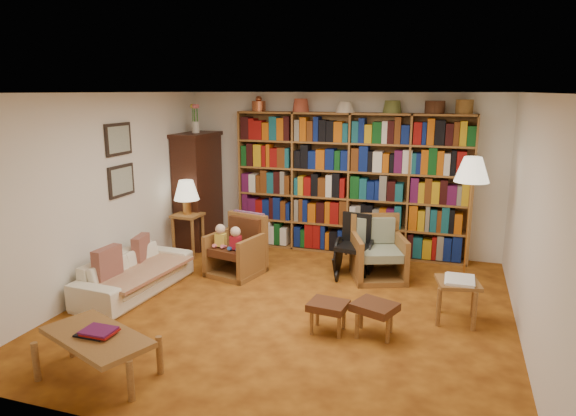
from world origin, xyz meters
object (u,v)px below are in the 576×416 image
at_px(wheelchair, 355,248).
at_px(coffee_table, 97,340).
at_px(armchair_sage, 380,254).
at_px(footstool_a, 328,308).
at_px(floor_lamp, 472,175).
at_px(side_table_papers, 458,288).
at_px(footstool_b, 375,309).
at_px(side_table_lamp, 188,225).
at_px(sofa, 135,273).
at_px(armchair_leather, 238,249).

distance_m(wheelchair, coffee_table, 3.72).
bearing_deg(armchair_sage, footstool_a, -98.43).
distance_m(floor_lamp, side_table_papers, 1.71).
height_order(side_table_papers, footstool_b, side_table_papers).
height_order(side_table_lamp, floor_lamp, floor_lamp).
distance_m(armchair_sage, floor_lamp, 1.60).
xyz_separation_m(wheelchair, floor_lamp, (1.46, 0.21, 1.07)).
bearing_deg(coffee_table, side_table_papers, 35.99).
bearing_deg(side_table_papers, side_table_lamp, 163.41).
bearing_deg(floor_lamp, wheelchair, -171.76).
relative_size(armchair_sage, wheelchair, 1.07).
height_order(sofa, coffee_table, sofa).
relative_size(side_table_lamp, armchair_leather, 0.79).
distance_m(armchair_sage, footstool_a, 1.87).
distance_m(armchair_sage, wheelchair, 0.35).
height_order(armchair_sage, coffee_table, armchair_sage).
distance_m(sofa, coffee_table, 2.03).
relative_size(footstool_a, footstool_b, 0.82).
relative_size(wheelchair, coffee_table, 0.72).
bearing_deg(coffee_table, armchair_leather, 88.17).
xyz_separation_m(wheelchair, side_table_papers, (1.37, -1.12, 0.01)).
bearing_deg(footstool_b, coffee_table, -144.58).
xyz_separation_m(floor_lamp, side_table_papers, (-0.09, -1.34, -1.06)).
bearing_deg(footstool_a, wheelchair, 92.21).
height_order(armchair_leather, side_table_papers, armchair_leather).
xyz_separation_m(sofa, floor_lamp, (4.00, 1.71, 1.21)).
bearing_deg(armchair_leather, floor_lamp, 11.88).
xyz_separation_m(side_table_lamp, footstool_b, (3.19, -1.82, -0.19)).
relative_size(armchair_leather, wheelchair, 0.97).
relative_size(wheelchair, floor_lamp, 0.51).
bearing_deg(floor_lamp, side_table_lamp, -178.01).
xyz_separation_m(armchair_leather, wheelchair, (1.58, 0.43, 0.05)).
xyz_separation_m(armchair_leather, side_table_papers, (2.94, -0.70, 0.05)).
height_order(wheelchair, coffee_table, wheelchair).
xyz_separation_m(sofa, side_table_lamp, (-0.10, 1.57, 0.23)).
bearing_deg(side_table_lamp, floor_lamp, 1.99).
relative_size(side_table_papers, footstool_b, 1.00).
bearing_deg(footstool_b, floor_lamp, 65.14).
xyz_separation_m(side_table_lamp, wheelchair, (2.64, -0.07, -0.09)).
bearing_deg(armchair_leather, armchair_sage, 13.32).
xyz_separation_m(side_table_papers, footstool_b, (-0.82, -0.63, -0.11)).
relative_size(side_table_lamp, footstool_b, 1.26).
xyz_separation_m(armchair_sage, floor_lamp, (1.12, 0.18, 1.14)).
relative_size(armchair_sage, floor_lamp, 0.55).
bearing_deg(side_table_papers, footstool_a, -151.85).
bearing_deg(side_table_papers, floor_lamp, 86.00).
distance_m(wheelchair, footstool_b, 1.84).
bearing_deg(side_table_papers, wheelchair, 140.60).
height_order(sofa, armchair_sage, armchair_sage).
xyz_separation_m(footstool_a, coffee_table, (-1.74, -1.51, 0.09)).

